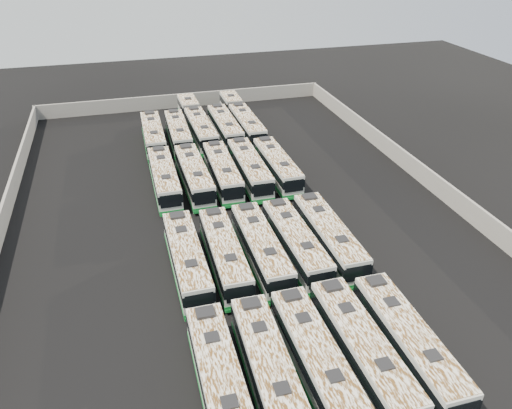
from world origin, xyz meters
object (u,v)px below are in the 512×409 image
bus_front_far_left (221,384)px  bus_midfront_right (296,243)px  bus_midfront_center (261,249)px  bus_midback_left (194,176)px  bus_back_far_right (241,118)px  bus_front_far_right (408,343)px  bus_midback_far_right (277,166)px  bus_front_center (317,361)px  bus_midfront_far_left (187,260)px  bus_front_right (362,350)px  bus_back_left (178,133)px  bus_midback_far_left (164,178)px  bus_back_center (197,122)px  bus_back_far_left (153,136)px  bus_midback_right (250,169)px  bus_midfront_far_right (329,237)px  bus_back_right (225,128)px  bus_midfront_left (225,254)px  bus_front_left (269,372)px  bus_midback_center (223,172)px

bus_front_far_left → bus_midfront_right: 16.27m
bus_midfront_center → bus_midback_left: bus_midback_left is taller
bus_back_far_right → bus_front_far_right: bearing=-90.0°
bus_front_far_left → bus_midback_far_right: 31.37m
bus_front_center → bus_front_far_right: 6.47m
bus_midfront_far_left → bus_front_right: bearing=-54.6°
bus_back_left → bus_back_far_right: (9.47, 3.24, 0.02)m
bus_midback_far_left → bus_back_center: bearing=68.7°
bus_midfront_far_left → bus_midfront_right: 9.56m
bus_midfront_center → bus_back_far_left: bus_back_far_left is taller
bus_midback_right → bus_midback_far_right: size_ratio=1.03×
bus_front_right → bus_midback_right: (-0.02, 28.62, -0.01)m
bus_front_far_left → bus_midfront_right: (9.52, 13.20, -0.02)m
bus_front_center → bus_midback_far_left: 29.51m
bus_midfront_far_left → bus_midfront_right: bearing=-1.2°
bus_front_far_right → bus_back_far_left: bearing=107.2°
bus_front_far_left → bus_midfront_far_right: size_ratio=0.99×
bus_midback_far_right → bus_back_right: 13.74m
bus_midfront_left → bus_back_far_left: (-3.26, 28.57, 0.03)m
bus_midback_right → bus_front_right: bearing=-89.4°
bus_midfront_far_left → bus_back_right: 30.30m
bus_midfront_far_left → bus_midfront_left: bearing=-1.3°
bus_midback_left → bus_midfront_left: bearing=-90.9°
bus_front_right → bus_back_right: bus_front_right is taller
bus_midback_far_left → bus_midfront_left: bearing=-78.1°
bus_front_right → bus_back_center: 45.09m
bus_back_far_right → bus_front_left: bearing=-102.1°
bus_front_left → bus_back_far_right: size_ratio=0.65×
bus_midfront_left → bus_midback_far_right: bus_midback_far_right is taller
bus_front_far_right → bus_back_left: bearing=103.0°
bus_midback_far_right → bus_back_far_right: size_ratio=0.64×
bus_midfront_left → bus_back_far_right: size_ratio=0.64×
bus_midfront_right → bus_midback_left: size_ratio=0.98×
bus_midfront_left → bus_back_center: size_ratio=0.63×
bus_midfront_right → bus_front_right: bearing=-91.3°
bus_midfront_right → bus_front_far_right: bearing=-77.4°
bus_midback_far_right → bus_back_left: bus_midback_far_right is taller
bus_midfront_center → bus_back_right: size_ratio=0.98×
bus_midfront_right → bus_midfront_far_right: 3.14m
bus_front_right → bus_midback_center: (-3.15, 28.63, -0.04)m
bus_midback_center → bus_midback_right: 3.13m
bus_front_right → bus_back_far_right: size_ratio=0.67×
bus_front_center → bus_midfront_far_left: size_ratio=1.00×
bus_front_right → bus_midback_right: bearing=89.0°
bus_back_center → bus_midfront_right: bearing=-85.1°
bus_midfront_center → bus_back_center: (-0.17, 31.90, 0.02)m
bus_midfront_far_right → bus_midback_far_right: bus_midfront_far_right is taller
bus_front_far_right → bus_front_left: bearing=179.3°
bus_midback_right → bus_back_far_left: bus_midback_right is taller
bus_midfront_right → bus_midback_right: size_ratio=0.98×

